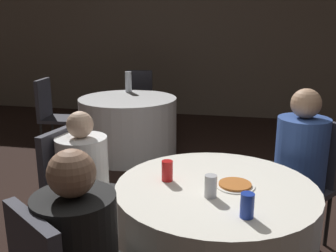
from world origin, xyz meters
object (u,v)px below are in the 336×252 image
at_px(person_white_shirt, 94,192).
at_px(pizza_plate_near, 235,185).
at_px(soda_can_blue, 247,205).
at_px(table_far, 128,126).
at_px(bottle_far, 128,82).
at_px(chair_far_north, 140,97).
at_px(chair_near_west, 72,187).
at_px(table_near, 214,243).
at_px(soda_can_red, 167,171).
at_px(person_blue_shirt, 295,170).
at_px(chair_far_west, 50,109).
at_px(chair_near_northeast, 306,172).
at_px(soda_can_silver, 211,186).

distance_m(person_white_shirt, pizza_plate_near, 0.94).
xyz_separation_m(pizza_plate_near, soda_can_blue, (0.07, -0.35, 0.05)).
bearing_deg(table_far, bottle_far, 105.96).
distance_m(chair_far_north, bottle_far, 0.69).
height_order(chair_near_west, chair_far_north, same).
bearing_deg(table_near, soda_can_blue, -62.85).
height_order(person_white_shirt, soda_can_red, person_white_shirt).
height_order(table_far, bottle_far, bottle_far).
bearing_deg(pizza_plate_near, chair_near_west, 172.18).
bearing_deg(table_near, person_blue_shirt, 52.00).
bearing_deg(chair_far_north, soda_can_blue, 105.17).
bearing_deg(table_far, chair_far_west, -175.07).
bearing_deg(chair_far_north, person_white_shirt, 93.03).
distance_m(person_blue_shirt, pizza_plate_near, 0.77).
bearing_deg(bottle_far, soda_can_blue, -63.47).
relative_size(chair_far_north, soda_can_red, 7.87).
bearing_deg(chair_near_northeast, soda_can_silver, 93.94).
xyz_separation_m(chair_far_north, person_blue_shirt, (1.97, -2.83, 0.06)).
xyz_separation_m(soda_can_blue, soda_can_silver, (-0.19, 0.18, 0.00)).
xyz_separation_m(chair_near_northeast, soda_can_silver, (-0.63, -0.93, 0.24)).
distance_m(chair_near_northeast, soda_can_blue, 1.22).
relative_size(chair_near_west, pizza_plate_near, 4.28).
bearing_deg(pizza_plate_near, chair_far_north, 114.22).
bearing_deg(pizza_plate_near, chair_near_northeast, 56.47).
xyz_separation_m(pizza_plate_near, soda_can_red, (-0.39, -0.00, 0.05)).
xyz_separation_m(chair_near_northeast, chair_far_north, (-2.07, 2.70, 0.00)).
bearing_deg(pizza_plate_near, table_near, -170.19).
xyz_separation_m(soda_can_silver, soda_can_red, (-0.27, 0.16, 0.00)).
bearing_deg(chair_near_northeast, pizza_plate_near, 94.47).
height_order(table_far, chair_far_west, chair_far_west).
bearing_deg(person_white_shirt, soda_can_red, 86.26).
distance_m(table_far, person_white_shirt, 2.39).
height_order(soda_can_silver, soda_can_red, same).
distance_m(table_far, person_blue_shirt, 2.58).
height_order(table_near, chair_far_north, chair_far_north).
distance_m(table_near, pizza_plate_near, 0.39).
relative_size(soda_can_silver, bottle_far, 0.44).
relative_size(table_far, chair_near_northeast, 1.29).
height_order(soda_can_blue, soda_can_silver, same).
bearing_deg(soda_can_silver, chair_far_west, 132.69).
height_order(person_blue_shirt, bottle_far, person_blue_shirt).
relative_size(chair_near_west, chair_far_west, 1.00).
xyz_separation_m(chair_far_west, bottle_far, (0.91, 0.51, 0.32)).
xyz_separation_m(person_blue_shirt, bottle_far, (-1.95, 2.22, 0.26)).
bearing_deg(chair_near_northeast, chair_far_north, -14.60).
xyz_separation_m(person_white_shirt, bottle_far, (-0.62, 2.74, 0.32)).
distance_m(chair_far_west, bottle_far, 1.09).
relative_size(table_far, chair_far_west, 1.29).
height_order(person_blue_shirt, soda_can_blue, person_blue_shirt).
relative_size(table_near, chair_near_northeast, 1.20).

